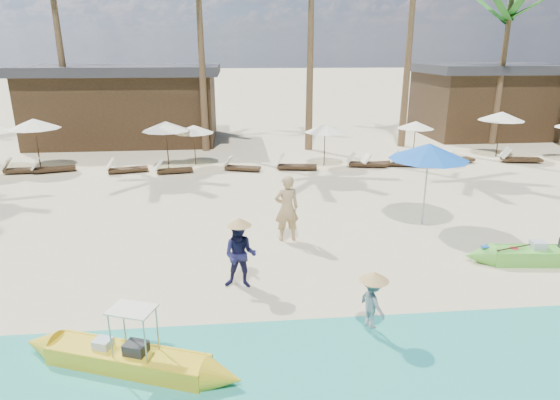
{
  "coord_description": "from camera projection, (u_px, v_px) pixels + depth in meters",
  "views": [
    {
      "loc": [
        -1.81,
        -10.64,
        5.24
      ],
      "look_at": [
        -0.57,
        2.0,
        1.09
      ],
      "focal_mm": 30.0,
      "sensor_mm": 36.0,
      "label": 1
    }
  ],
  "objects": [
    {
      "name": "lounger_3_right",
      "position": [
        51.0,
        168.0,
        20.57
      ],
      "size": [
        1.85,
        1.0,
        0.6
      ],
      "rotation": [
        0.0,
        0.0,
        0.27
      ],
      "color": "#362516",
      "rests_on": "ground"
    },
    {
      "name": "resort_parasol_6",
      "position": [
        325.0,
        128.0,
        21.32
      ],
      "size": [
        1.88,
        1.88,
        1.94
      ],
      "color": "#362516",
      "rests_on": "ground"
    },
    {
      "name": "lounger_3_left",
      "position": [
        23.0,
        169.0,
        20.41
      ],
      "size": [
        1.84,
        0.68,
        0.61
      ],
      "rotation": [
        0.0,
        0.0,
        0.07
      ],
      "color": "#362516",
      "rests_on": "ground"
    },
    {
      "name": "resort_parasol_4",
      "position": [
        166.0,
        126.0,
        20.59
      ],
      "size": [
        2.1,
        2.1,
        2.17
      ],
      "color": "#362516",
      "rests_on": "ground"
    },
    {
      "name": "pavilion_west",
      "position": [
        126.0,
        103.0,
        27.0
      ],
      "size": [
        10.8,
        6.6,
        4.3
      ],
      "color": "#362516",
      "rests_on": "ground"
    },
    {
      "name": "lounger_7_right",
      "position": [
        409.0,
        162.0,
        21.62
      ],
      "size": [
        2.05,
        0.99,
        0.67
      ],
      "rotation": [
        0.0,
        0.0,
        -0.21
      ],
      "color": "#362516",
      "rests_on": "ground"
    },
    {
      "name": "ground",
      "position": [
        310.0,
        265.0,
        11.86
      ],
      "size": [
        240.0,
        240.0,
        0.0
      ],
      "primitive_type": "plane",
      "color": "beige",
      "rests_on": "ground"
    },
    {
      "name": "lounger_6_right",
      "position": [
        365.0,
        163.0,
        21.51
      ],
      "size": [
        1.89,
        0.89,
        0.62
      ],
      "rotation": [
        0.0,
        0.0,
        -0.19
      ],
      "color": "#362516",
      "rests_on": "ground"
    },
    {
      "name": "lounger_5_left",
      "position": [
        240.0,
        167.0,
        20.86
      ],
      "size": [
        1.72,
        0.98,
        0.56
      ],
      "rotation": [
        0.0,
        0.0,
        -0.31
      ],
      "color": "#362516",
      "rests_on": "ground"
    },
    {
      "name": "pavilion_east",
      "position": [
        489.0,
        99.0,
        29.04
      ],
      "size": [
        8.8,
        6.6,
        4.3
      ],
      "color": "#362516",
      "rests_on": "ground"
    },
    {
      "name": "resort_parasol_8",
      "position": [
        502.0,
        116.0,
        23.01
      ],
      "size": [
        2.19,
        2.19,
        2.25
      ],
      "color": "#362516",
      "rests_on": "ground"
    },
    {
      "name": "lounger_9_left",
      "position": [
        519.0,
        158.0,
        22.36
      ],
      "size": [
        1.96,
        0.9,
        0.64
      ],
      "rotation": [
        0.0,
        0.0,
        -0.17
      ],
      "color": "#362516",
      "rests_on": "ground"
    },
    {
      "name": "green_canoe",
      "position": [
        553.0,
        255.0,
        11.9
      ],
      "size": [
        5.02,
        1.0,
        0.64
      ],
      "rotation": [
        0.0,
        0.0,
        -0.11
      ],
      "color": "#57BA38",
      "rests_on": "ground"
    },
    {
      "name": "palm_6",
      "position": [
        510.0,
        12.0,
        24.6
      ],
      "size": [
        2.08,
        2.08,
        8.51
      ],
      "color": "brown",
      "rests_on": "ground"
    },
    {
      "name": "lounger_7_left",
      "position": [
        378.0,
        163.0,
        21.57
      ],
      "size": [
        1.75,
        0.7,
        0.58
      ],
      "rotation": [
        0.0,
        0.0,
        0.11
      ],
      "color": "#362516",
      "rests_on": "ground"
    },
    {
      "name": "resort_parasol_7",
      "position": [
        416.0,
        125.0,
        22.82
      ],
      "size": [
        1.78,
        1.78,
        1.83
      ],
      "color": "#362516",
      "rests_on": "ground"
    },
    {
      "name": "lounger_8_left",
      "position": [
        455.0,
        160.0,
        22.08
      ],
      "size": [
        1.93,
        1.14,
        0.63
      ],
      "rotation": [
        0.0,
        0.0,
        0.33
      ],
      "color": "#362516",
      "rests_on": "ground"
    },
    {
      "name": "resort_parasol_5",
      "position": [
        194.0,
        129.0,
        21.42
      ],
      "size": [
        1.82,
        1.82,
        1.87
      ],
      "color": "#362516",
      "rests_on": "ground"
    },
    {
      "name": "lounger_4_left",
      "position": [
        125.0,
        168.0,
        20.51
      ],
      "size": [
        1.83,
        0.92,
        0.59
      ],
      "rotation": [
        0.0,
        0.0,
        0.23
      ],
      "color": "#362516",
      "rests_on": "ground"
    },
    {
      "name": "vendor_yellow",
      "position": [
        372.0,
        302.0,
        8.76
      ],
      "size": [
        0.59,
        0.76,
        1.03
      ],
      "primitive_type": "imported",
      "rotation": [
        0.0,
        0.0,
        1.93
      ],
      "color": "gray",
      "rests_on": "ground"
    },
    {
      "name": "lounger_6_left",
      "position": [
        294.0,
        165.0,
        21.02
      ],
      "size": [
        1.91,
        0.83,
        0.63
      ],
      "rotation": [
        0.0,
        0.0,
        -0.15
      ],
      "color": "#362516",
      "rests_on": "ground"
    },
    {
      "name": "yellow_canoe",
      "position": [
        128.0,
        359.0,
        7.96
      ],
      "size": [
        4.41,
        1.87,
        1.19
      ],
      "rotation": [
        0.0,
        0.0,
        -0.35
      ],
      "color": "gold",
      "rests_on": "ground"
    },
    {
      "name": "lounger_4_right",
      "position": [
        172.0,
        169.0,
        20.41
      ],
      "size": [
        1.67,
        0.73,
        0.55
      ],
      "rotation": [
        0.0,
        0.0,
        0.15
      ],
      "color": "#362516",
      "rests_on": "ground"
    },
    {
      "name": "vendor_green",
      "position": [
        240.0,
        255.0,
        10.54
      ],
      "size": [
        0.87,
        0.74,
        1.57
      ],
      "primitive_type": "imported",
      "rotation": [
        0.0,
        0.0,
        -0.2
      ],
      "color": "#16163E",
      "rests_on": "ground"
    },
    {
      "name": "tourist",
      "position": [
        287.0,
        208.0,
        13.08
      ],
      "size": [
        0.75,
        0.55,
        1.92
      ],
      "primitive_type": "imported",
      "rotation": [
        0.0,
        0.0,
        3.27
      ],
      "color": "tan",
      "rests_on": "ground"
    },
    {
      "name": "blue_umbrella",
      "position": [
        429.0,
        151.0,
        13.9
      ],
      "size": [
        2.37,
        2.37,
        2.55
      ],
      "color": "#99999E",
      "rests_on": "ground"
    },
    {
      "name": "resort_parasol_3",
      "position": [
        34.0,
        124.0,
        20.55
      ],
      "size": [
        2.22,
        2.22,
        2.28
      ],
      "color": "#362516",
      "rests_on": "ground"
    }
  ]
}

